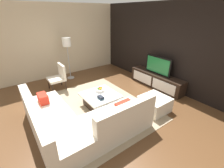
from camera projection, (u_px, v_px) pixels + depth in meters
ground_plane at (99, 109)px, 4.34m from camera, size 14.00×14.00×0.00m
feature_wall_back at (166, 47)px, 5.18m from camera, size 6.40×0.12×2.80m
side_wall_left at (60, 41)px, 6.18m from camera, size 0.12×5.20×2.80m
area_rug at (98, 107)px, 4.41m from camera, size 3.24×2.52×0.01m
media_console at (156, 80)px, 5.51m from camera, size 2.07×0.45×0.50m
television at (158, 65)px, 5.27m from camera, size 1.02×0.06×0.62m
sectional_couch at (78, 121)px, 3.38m from camera, size 2.35×2.35×0.85m
coffee_table at (100, 100)px, 4.38m from camera, size 0.93×0.93×0.38m
accent_chair_near at (59, 76)px, 5.28m from camera, size 0.56×0.53×0.87m
floor_lamp at (67, 45)px, 5.76m from camera, size 0.32×0.32×1.62m
ottoman at (154, 104)px, 4.19m from camera, size 0.70×0.70×0.40m
fruit_bowl at (100, 90)px, 4.47m from camera, size 0.28×0.28×0.13m
book_stack at (101, 98)px, 4.07m from camera, size 0.18×0.13×0.08m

